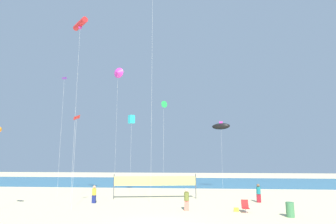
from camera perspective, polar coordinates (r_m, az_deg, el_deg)
name	(u,v)px	position (r m, az deg, el deg)	size (l,w,h in m)	color
ocean_band	(179,182)	(47.99, 2.21, -14.15)	(120.00, 20.00, 0.01)	teal
beachgoer_mustard_shirt	(94,194)	(26.61, -14.93, -15.90)	(0.35, 0.35, 1.53)	navy
beachgoer_olive_shirt	(187,199)	(22.30, 3.83, -17.35)	(0.38, 0.38, 1.64)	#EA7260
beachgoer_teal_shirt	(259,192)	(27.44, 18.09, -15.44)	(0.37, 0.37, 1.63)	maroon
folding_beach_chair	(245,206)	(22.39, 15.57, -18.08)	(0.52, 0.65, 0.89)	red
trash_barrel	(290,210)	(21.66, 23.78, -17.87)	(0.54, 0.54, 0.98)	#3F7F4C
volleyball_net	(155,182)	(28.33, -2.64, -14.12)	(8.08, 1.31, 2.40)	#4C4C51
beach_handbag	(236,210)	(22.62, 13.85, -18.89)	(0.35, 0.18, 0.28)	gold
kite_magenta_delta	(118,73)	(39.07, -10.25, 7.98)	(1.53, 0.88, 16.29)	silver
kite_violet_diamond	(64,81)	(32.88, -20.55, 5.98)	(0.69, 0.68, 12.86)	silver
kite_black_inflatable	(221,126)	(36.66, 10.82, -2.91)	(2.47, 1.48, 8.66)	silver
kite_red_tube	(80,24)	(29.87, -17.57, 16.78)	(2.05, 2.09, 17.26)	silver
kite_green_delta	(164,105)	(36.55, -0.91, 1.52)	(0.92, 0.81, 11.38)	silver
kite_cyan_box	(131,119)	(31.74, -7.51, -1.52)	(0.81, 0.81, 8.76)	silver
kite_red_diamond	(76,118)	(23.78, -18.36, -1.20)	(0.62, 0.63, 7.46)	silver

